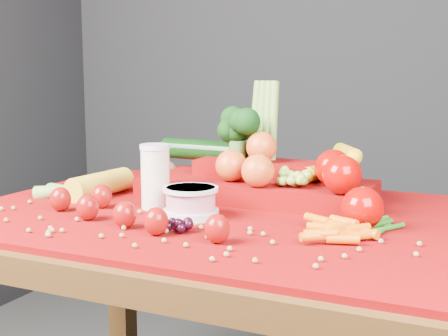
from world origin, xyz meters
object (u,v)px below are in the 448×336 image
at_px(milk_glass, 155,174).
at_px(produce_mound, 267,173).
at_px(table, 220,261).
at_px(yogurt_bowl, 191,201).

bearing_deg(milk_glass, produce_mound, 46.33).
height_order(table, yogurt_bowl, yogurt_bowl).
height_order(milk_glass, produce_mound, produce_mound).
relative_size(milk_glass, produce_mound, 0.22).
relative_size(table, milk_glass, 8.04).
distance_m(yogurt_bowl, produce_mound, 0.24).
height_order(table, produce_mound, produce_mound).
bearing_deg(yogurt_bowl, table, 67.71).
bearing_deg(yogurt_bowl, milk_glass, 159.72).
distance_m(table, milk_glass, 0.23).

